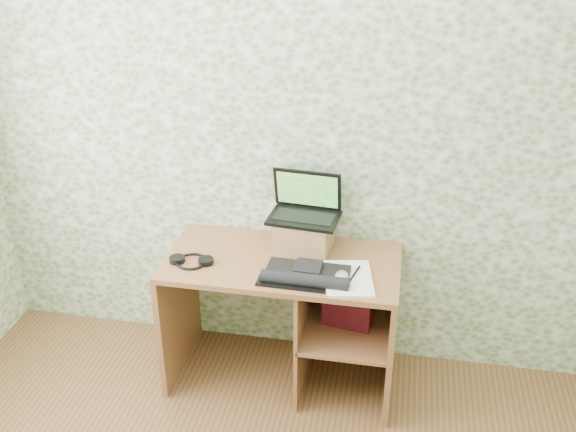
% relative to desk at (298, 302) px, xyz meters
% --- Properties ---
extents(wall_back, '(3.50, 0.00, 3.50)m').
position_rel_desk_xyz_m(wall_back, '(-0.08, 0.28, 0.82)').
color(wall_back, silver).
rests_on(wall_back, ground).
extents(desk, '(1.20, 0.60, 0.75)m').
position_rel_desk_xyz_m(desk, '(0.00, 0.00, 0.00)').
color(desk, brown).
rests_on(desk, floor).
extents(riser, '(0.30, 0.26, 0.17)m').
position_rel_desk_xyz_m(riser, '(0.01, 0.12, 0.35)').
color(riser, '#9D7346').
rests_on(riser, desk).
extents(laptop, '(0.38, 0.28, 0.24)m').
position_rel_desk_xyz_m(laptop, '(0.01, 0.15, 0.49)').
color(laptop, black).
rests_on(laptop, riser).
extents(keyboard, '(0.47, 0.24, 0.07)m').
position_rel_desk_xyz_m(keyboard, '(0.07, -0.19, 0.29)').
color(keyboard, black).
rests_on(keyboard, desk).
extents(headphones, '(0.23, 0.17, 0.03)m').
position_rel_desk_xyz_m(headphones, '(-0.52, -0.14, 0.28)').
color(headphones, black).
rests_on(headphones, desk).
extents(notepad, '(0.28, 0.36, 0.01)m').
position_rel_desk_xyz_m(notepad, '(0.27, -0.15, 0.28)').
color(notepad, white).
rests_on(notepad, desk).
extents(mouse, '(0.10, 0.12, 0.03)m').
position_rel_desk_xyz_m(mouse, '(0.24, -0.20, 0.30)').
color(mouse, silver).
rests_on(mouse, notepad).
extents(pen, '(0.05, 0.16, 0.01)m').
position_rel_desk_xyz_m(pen, '(0.30, -0.13, 0.29)').
color(pen, black).
rests_on(pen, notepad).
extents(red_box, '(0.26, 0.12, 0.31)m').
position_rel_desk_xyz_m(red_box, '(0.27, -0.03, 0.06)').
color(red_box, maroon).
rests_on(red_box, desk).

